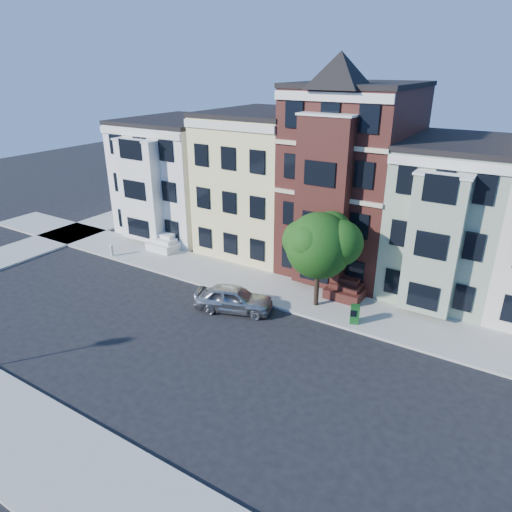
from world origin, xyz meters
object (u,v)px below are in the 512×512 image
Objects in this scene: parked_car at (234,299)px; fire_hydrant at (112,251)px; newspaper_box at (355,314)px; street_tree at (319,250)px.

parked_car reaches higher than fire_hydrant.
parked_car is 4.25× the size of newspaper_box.
parked_car is 12.26m from fire_hydrant.
newspaper_box is at bearing -16.21° from street_tree.
street_tree is 9.69× the size of fire_hydrant.
parked_car is 6.90m from newspaper_box.
newspaper_box is (2.67, -0.78, -2.96)m from street_tree.
parked_car reaches higher than newspaper_box.
street_tree is at bearing 142.77° from newspaper_box.
newspaper_box is 18.70m from fire_hydrant.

